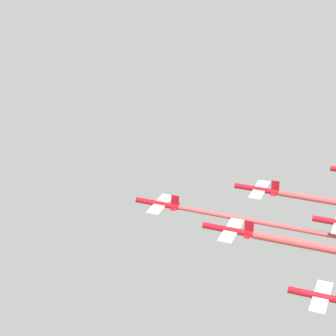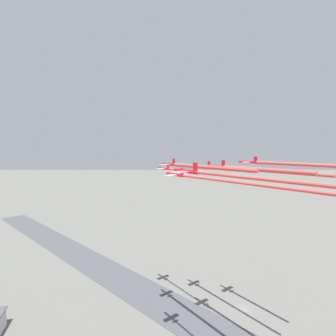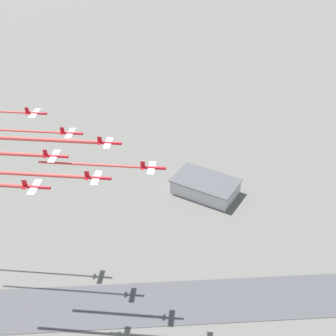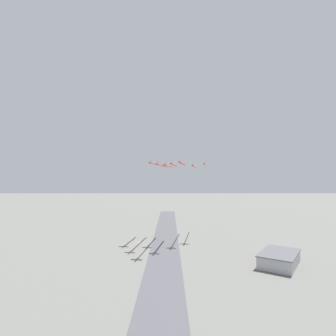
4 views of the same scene
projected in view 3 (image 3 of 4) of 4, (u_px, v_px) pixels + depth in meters
runway_strip at (156, 303)px, 200.38m from camera, size 428.72×298.65×0.20m
hangar at (205, 186)px, 265.25m from camera, size 36.05×22.25×8.77m
jet_0 at (152, 168)px, 162.13m from camera, size 8.75×8.54×2.99m
jet_1 at (109, 143)px, 170.09m from camera, size 8.75×8.54×2.99m
jet_2 at (97, 178)px, 154.22m from camera, size 8.75×8.54×2.99m
jet_3 at (71, 133)px, 181.13m from camera, size 8.75×8.54×2.99m
jet_4 at (55, 156)px, 163.26m from camera, size 8.75×8.54×2.99m
jet_5 at (35, 187)px, 145.87m from camera, size 8.75×8.54×2.99m
jet_6 at (35, 113)px, 189.30m from camera, size 8.75×8.54×2.99m
smoke_trail_0 at (89, 165)px, 163.89m from camera, size 33.36×16.06×0.85m
smoke_trail_1 at (47, 140)px, 171.91m from camera, size 35.05×17.21×1.37m
smoke_trail_2 at (11, 173)px, 156.52m from camera, size 46.38×22.33×1.18m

